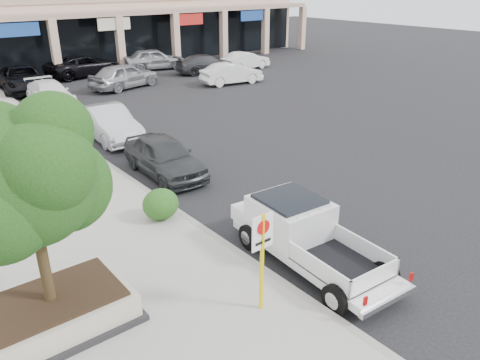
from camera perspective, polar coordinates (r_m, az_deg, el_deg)
name	(u,v)px	position (r m, az deg, el deg)	size (l,w,h in m)	color
ground	(289,242)	(13.24, 5.95, -7.56)	(120.00, 120.00, 0.00)	black
sidewalk	(20,219)	(15.72, -25.24, -4.29)	(8.00, 52.00, 0.15)	gray
curb	(138,186)	(16.83, -12.34, -0.66)	(0.20, 52.00, 0.15)	gray
strip_mall	(82,4)	(44.94, -18.72, 19.68)	(40.55, 12.43, 9.50)	tan
planter	(53,312)	(10.70, -21.80, -14.70)	(3.20, 2.20, 0.68)	black
planter_tree	(33,177)	(9.45, -23.96, 0.37)	(2.90, 2.55, 4.00)	black
no_parking_sign	(262,250)	(9.77, 2.72, -8.47)	(0.55, 0.09, 2.30)	yellow
hedge	(161,204)	(14.09, -9.66, -2.92)	(1.10, 0.99, 0.94)	#174413
pickup_truck	(312,239)	(11.94, 8.83, -7.07)	(1.86, 5.01, 1.58)	silver
curb_car_a	(164,156)	(17.53, -9.22, 2.88)	(1.72, 4.27, 1.46)	#2B2E30
curb_car_b	(109,123)	(22.09, -15.69, 6.69)	(1.60, 4.59, 1.51)	#B0B3B9
curb_car_c	(50,93)	(29.50, -22.12, 9.75)	(1.87, 4.61, 1.34)	white
curb_car_d	(22,79)	(33.99, -25.03, 11.12)	(2.64, 5.72, 1.59)	black
lot_car_a	(124,76)	(32.65, -13.95, 12.23)	(1.96, 4.87, 1.66)	gray
lot_car_b	(232,73)	(33.18, -1.04, 12.86)	(1.51, 4.33, 1.43)	silver
lot_car_c	(207,64)	(37.15, -4.06, 13.93)	(1.97, 4.85, 1.41)	#2C2E31
lot_car_d	(84,66)	(37.71, -18.49, 13.08)	(2.59, 5.61, 1.56)	black
lot_car_e	(154,59)	(39.22, -10.43, 14.31)	(1.96, 4.88, 1.66)	#97989E
lot_car_f	(245,60)	(38.80, 0.67, 14.37)	(1.45, 4.17, 1.37)	silver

